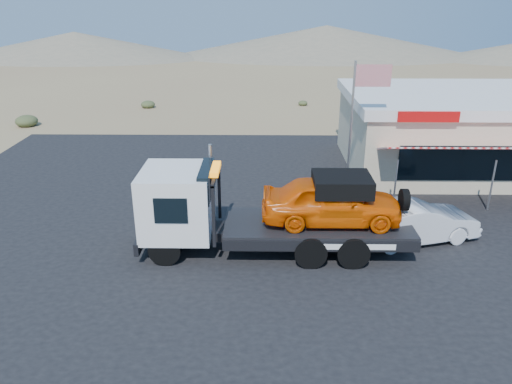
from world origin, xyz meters
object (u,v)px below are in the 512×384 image
(jerky_store, at_px, (448,130))
(flagpole, at_px, (357,116))
(white_sedan, at_px, (416,222))
(tow_truck, at_px, (268,207))

(jerky_store, relative_size, flagpole, 1.73)
(flagpole, bearing_deg, jerky_store, 38.79)
(white_sedan, height_order, flagpole, flagpole)
(tow_truck, height_order, jerky_store, jerky_store)
(tow_truck, xyz_separation_m, white_sedan, (5.43, 0.76, -0.91))
(white_sedan, bearing_deg, tow_truck, 82.06)
(white_sedan, relative_size, jerky_store, 0.44)
(tow_truck, bearing_deg, flagpole, 52.07)
(tow_truck, distance_m, white_sedan, 5.56)
(jerky_store, bearing_deg, tow_truck, -135.09)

